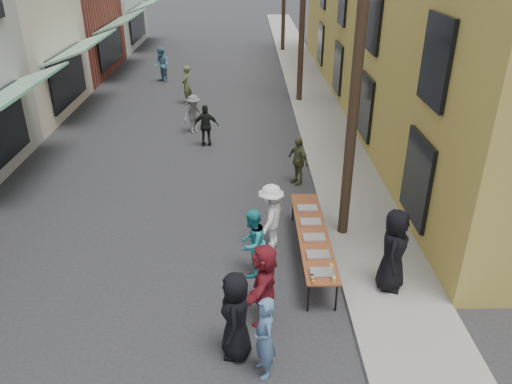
{
  "coord_description": "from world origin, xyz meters",
  "views": [
    {
      "loc": [
        1.84,
        -8.13,
        6.92
      ],
      "look_at": [
        2.03,
        2.94,
        1.3
      ],
      "focal_mm": 35.0,
      "sensor_mm": 36.0,
      "label": 1
    }
  ],
  "objects_px": {
    "utility_pole_mid": "(303,1)",
    "catering_tray_sausage": "(322,273)",
    "guest_front_c": "(252,243)",
    "server": "(394,250)",
    "guest_front_a": "(236,316)",
    "utility_pole_near": "(358,61)",
    "serving_table": "(312,234)"
  },
  "relations": [
    {
      "from": "utility_pole_near",
      "to": "utility_pole_mid",
      "type": "xyz_separation_m",
      "value": [
        0.0,
        12.0,
        0.0
      ]
    },
    {
      "from": "serving_table",
      "to": "catering_tray_sausage",
      "type": "xyz_separation_m",
      "value": [
        -0.0,
        -1.65,
        0.08
      ]
    },
    {
      "from": "utility_pole_mid",
      "to": "serving_table",
      "type": "relative_size",
      "value": 2.25
    },
    {
      "from": "utility_pole_mid",
      "to": "guest_front_a",
      "type": "relative_size",
      "value": 5.06
    },
    {
      "from": "serving_table",
      "to": "guest_front_c",
      "type": "relative_size",
      "value": 2.42
    },
    {
      "from": "utility_pole_near",
      "to": "utility_pole_mid",
      "type": "distance_m",
      "value": 12.0
    },
    {
      "from": "utility_pole_near",
      "to": "utility_pole_mid",
      "type": "height_order",
      "value": "same"
    },
    {
      "from": "guest_front_c",
      "to": "server",
      "type": "height_order",
      "value": "server"
    },
    {
      "from": "serving_table",
      "to": "guest_front_a",
      "type": "distance_m",
      "value": 3.51
    },
    {
      "from": "utility_pole_near",
      "to": "guest_front_a",
      "type": "height_order",
      "value": "utility_pole_near"
    },
    {
      "from": "guest_front_a",
      "to": "server",
      "type": "relative_size",
      "value": 0.94
    },
    {
      "from": "utility_pole_mid",
      "to": "catering_tray_sausage",
      "type": "height_order",
      "value": "utility_pole_mid"
    },
    {
      "from": "server",
      "to": "utility_pole_mid",
      "type": "bearing_deg",
      "value": 25.49
    },
    {
      "from": "serving_table",
      "to": "guest_front_c",
      "type": "distance_m",
      "value": 1.53
    },
    {
      "from": "utility_pole_mid",
      "to": "catering_tray_sausage",
      "type": "distance_m",
      "value": 15.26
    },
    {
      "from": "guest_front_c",
      "to": "guest_front_a",
      "type": "bearing_deg",
      "value": 18.95
    },
    {
      "from": "guest_front_c",
      "to": "utility_pole_near",
      "type": "bearing_deg",
      "value": 150.97
    },
    {
      "from": "utility_pole_near",
      "to": "catering_tray_sausage",
      "type": "bearing_deg",
      "value": -108.97
    },
    {
      "from": "guest_front_a",
      "to": "server",
      "type": "bearing_deg",
      "value": 122.75
    },
    {
      "from": "catering_tray_sausage",
      "to": "server",
      "type": "xyz_separation_m",
      "value": [
        1.57,
        0.44,
        0.26
      ]
    },
    {
      "from": "utility_pole_mid",
      "to": "guest_front_c",
      "type": "xyz_separation_m",
      "value": [
        -2.39,
        -13.66,
        -3.68
      ]
    },
    {
      "from": "utility_pole_near",
      "to": "server",
      "type": "xyz_separation_m",
      "value": [
        0.61,
        -2.33,
        -3.45
      ]
    },
    {
      "from": "utility_pole_mid",
      "to": "server",
      "type": "height_order",
      "value": "utility_pole_mid"
    },
    {
      "from": "utility_pole_near",
      "to": "catering_tray_sausage",
      "type": "height_order",
      "value": "utility_pole_near"
    },
    {
      "from": "catering_tray_sausage",
      "to": "guest_front_a",
      "type": "height_order",
      "value": "guest_front_a"
    },
    {
      "from": "guest_front_c",
      "to": "utility_pole_mid",
      "type": "bearing_deg",
      "value": -163.79
    },
    {
      "from": "catering_tray_sausage",
      "to": "server",
      "type": "distance_m",
      "value": 1.65
    },
    {
      "from": "guest_front_a",
      "to": "guest_front_c",
      "type": "bearing_deg",
      "value": 176.71
    },
    {
      "from": "guest_front_a",
      "to": "server",
      "type": "height_order",
      "value": "server"
    },
    {
      "from": "serving_table",
      "to": "guest_front_a",
      "type": "relative_size",
      "value": 2.25
    },
    {
      "from": "utility_pole_mid",
      "to": "server",
      "type": "relative_size",
      "value": 4.76
    },
    {
      "from": "utility_pole_near",
      "to": "server",
      "type": "relative_size",
      "value": 4.76
    }
  ]
}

